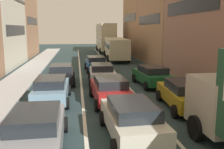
{
  "coord_description": "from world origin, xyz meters",
  "views": [
    {
      "loc": [
        -1.97,
        -2.39,
        4.19
      ],
      "look_at": [
        0.0,
        12.0,
        1.6
      ],
      "focal_mm": 41.23,
      "sensor_mm": 36.0,
      "label": 1
    }
  ],
  "objects_px": {
    "bus_far_queue_secondary": "(106,36)",
    "bus_mid_queue_primary": "(116,47)",
    "sedan_centre_lane_fifth": "(96,63)",
    "sedan_left_lane_third": "(52,89)",
    "sedan_left_lane_fourth": "(61,73)",
    "wagon_right_lane_far": "(152,75)",
    "sedan_centre_lane_second": "(132,118)",
    "sedan_right_lane_behind_truck": "(184,94)",
    "coupe_centre_lane_fourth": "(102,73)",
    "wagon_left_lane_second": "(36,129)",
    "hatchback_centre_lane_third": "(110,89)"
  },
  "relations": [
    {
      "from": "sedan_left_lane_third",
      "to": "wagon_right_lane_far",
      "type": "xyz_separation_m",
      "value": [
        6.97,
        3.51,
        0.0
      ]
    },
    {
      "from": "sedan_centre_lane_second",
      "to": "wagon_right_lane_far",
      "type": "height_order",
      "value": "same"
    },
    {
      "from": "sedan_centre_lane_fifth",
      "to": "bus_far_queue_secondary",
      "type": "height_order",
      "value": "bus_far_queue_secondary"
    },
    {
      "from": "sedan_centre_lane_second",
      "to": "bus_far_queue_secondary",
      "type": "relative_size",
      "value": 0.42
    },
    {
      "from": "sedan_left_lane_fourth",
      "to": "bus_mid_queue_primary",
      "type": "distance_m",
      "value": 16.24
    },
    {
      "from": "sedan_centre_lane_second",
      "to": "sedan_centre_lane_fifth",
      "type": "relative_size",
      "value": 1.0
    },
    {
      "from": "coupe_centre_lane_fourth",
      "to": "sedan_centre_lane_second",
      "type": "bearing_deg",
      "value": -177.47
    },
    {
      "from": "sedan_left_lane_third",
      "to": "sedan_left_lane_fourth",
      "type": "distance_m",
      "value": 5.23
    },
    {
      "from": "wagon_right_lane_far",
      "to": "bus_far_queue_secondary",
      "type": "height_order",
      "value": "bus_far_queue_secondary"
    },
    {
      "from": "sedan_centre_lane_fifth",
      "to": "sedan_right_lane_behind_truck",
      "type": "distance_m",
      "value": 13.41
    },
    {
      "from": "wagon_left_lane_second",
      "to": "bus_mid_queue_primary",
      "type": "bearing_deg",
      "value": -15.3
    },
    {
      "from": "sedan_centre_lane_fifth",
      "to": "coupe_centre_lane_fourth",
      "type": "bearing_deg",
      "value": 178.09
    },
    {
      "from": "sedan_left_lane_fourth",
      "to": "sedan_centre_lane_fifth",
      "type": "height_order",
      "value": "same"
    },
    {
      "from": "sedan_centre_lane_second",
      "to": "sedan_right_lane_behind_truck",
      "type": "bearing_deg",
      "value": -49.33
    },
    {
      "from": "bus_mid_queue_primary",
      "to": "sedan_centre_lane_second",
      "type": "bearing_deg",
      "value": 175.63
    },
    {
      "from": "wagon_left_lane_second",
      "to": "bus_far_queue_secondary",
      "type": "bearing_deg",
      "value": -10.75
    },
    {
      "from": "sedan_centre_lane_second",
      "to": "sedan_right_lane_behind_truck",
      "type": "relative_size",
      "value": 0.99
    },
    {
      "from": "sedan_centre_lane_fifth",
      "to": "bus_far_queue_secondary",
      "type": "bearing_deg",
      "value": -11.18
    },
    {
      "from": "bus_far_queue_secondary",
      "to": "bus_mid_queue_primary",
      "type": "bearing_deg",
      "value": 179.96
    },
    {
      "from": "wagon_right_lane_far",
      "to": "bus_mid_queue_primary",
      "type": "relative_size",
      "value": 0.42
    },
    {
      "from": "coupe_centre_lane_fourth",
      "to": "bus_far_queue_secondary",
      "type": "height_order",
      "value": "bus_far_queue_secondary"
    },
    {
      "from": "sedan_left_lane_third",
      "to": "sedan_left_lane_fourth",
      "type": "xyz_separation_m",
      "value": [
        0.25,
        5.22,
        0.0
      ]
    },
    {
      "from": "sedan_left_lane_third",
      "to": "sedan_centre_lane_fifth",
      "type": "height_order",
      "value": "same"
    },
    {
      "from": "sedan_centre_lane_second",
      "to": "bus_far_queue_secondary",
      "type": "height_order",
      "value": "bus_far_queue_secondary"
    },
    {
      "from": "sedan_left_lane_fourth",
      "to": "sedan_centre_lane_fifth",
      "type": "xyz_separation_m",
      "value": [
        3.1,
        5.56,
        0.0
      ]
    },
    {
      "from": "wagon_right_lane_far",
      "to": "bus_mid_queue_primary",
      "type": "distance_m",
      "value": 16.58
    },
    {
      "from": "coupe_centre_lane_fourth",
      "to": "bus_mid_queue_primary",
      "type": "relative_size",
      "value": 0.41
    },
    {
      "from": "hatchback_centre_lane_third",
      "to": "sedan_centre_lane_fifth",
      "type": "height_order",
      "value": "same"
    },
    {
      "from": "sedan_centre_lane_second",
      "to": "sedan_centre_lane_fifth",
      "type": "bearing_deg",
      "value": -1.86
    },
    {
      "from": "wagon_left_lane_second",
      "to": "sedan_left_lane_fourth",
      "type": "distance_m",
      "value": 11.23
    },
    {
      "from": "sedan_left_lane_third",
      "to": "bus_far_queue_secondary",
      "type": "bearing_deg",
      "value": -11.36
    },
    {
      "from": "wagon_left_lane_second",
      "to": "bus_mid_queue_primary",
      "type": "xyz_separation_m",
      "value": [
        6.74,
        26.06,
        0.96
      ]
    },
    {
      "from": "sedan_left_lane_third",
      "to": "sedan_left_lane_fourth",
      "type": "height_order",
      "value": "same"
    },
    {
      "from": "sedan_left_lane_third",
      "to": "bus_mid_queue_primary",
      "type": "bearing_deg",
      "value": -18.18
    },
    {
      "from": "sedan_left_lane_third",
      "to": "bus_mid_queue_primary",
      "type": "relative_size",
      "value": 0.41
    },
    {
      "from": "coupe_centre_lane_fourth",
      "to": "sedan_right_lane_behind_truck",
      "type": "distance_m",
      "value": 8.17
    },
    {
      "from": "wagon_right_lane_far",
      "to": "sedan_centre_lane_fifth",
      "type": "bearing_deg",
      "value": 22.83
    },
    {
      "from": "sedan_left_lane_fourth",
      "to": "bus_mid_queue_primary",
      "type": "xyz_separation_m",
      "value": [
        6.52,
        14.84,
        0.96
      ]
    },
    {
      "from": "wagon_left_lane_second",
      "to": "hatchback_centre_lane_third",
      "type": "xyz_separation_m",
      "value": [
        3.26,
        5.48,
        0.0
      ]
    },
    {
      "from": "coupe_centre_lane_fourth",
      "to": "sedan_centre_lane_fifth",
      "type": "bearing_deg",
      "value": 2.06
    },
    {
      "from": "sedan_right_lane_behind_truck",
      "to": "sedan_left_lane_fourth",
      "type": "bearing_deg",
      "value": 46.13
    },
    {
      "from": "wagon_left_lane_second",
      "to": "wagon_right_lane_far",
      "type": "distance_m",
      "value": 11.77
    },
    {
      "from": "sedan_centre_lane_fifth",
      "to": "wagon_right_lane_far",
      "type": "height_order",
      "value": "same"
    },
    {
      "from": "sedan_centre_lane_fifth",
      "to": "sedan_right_lane_behind_truck",
      "type": "relative_size",
      "value": 0.99
    },
    {
      "from": "sedan_centre_lane_second",
      "to": "coupe_centre_lane_fourth",
      "type": "xyz_separation_m",
      "value": [
        -0.14,
        10.6,
        0.0
      ]
    },
    {
      "from": "wagon_right_lane_far",
      "to": "bus_mid_queue_primary",
      "type": "height_order",
      "value": "bus_mid_queue_primary"
    },
    {
      "from": "wagon_right_lane_far",
      "to": "wagon_left_lane_second",
      "type": "bearing_deg",
      "value": 140.3
    },
    {
      "from": "wagon_left_lane_second",
      "to": "sedan_centre_lane_fifth",
      "type": "height_order",
      "value": "same"
    },
    {
      "from": "sedan_centre_lane_second",
      "to": "wagon_left_lane_second",
      "type": "distance_m",
      "value": 3.53
    },
    {
      "from": "sedan_left_lane_third",
      "to": "coupe_centre_lane_fourth",
      "type": "relative_size",
      "value": 0.99
    }
  ]
}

